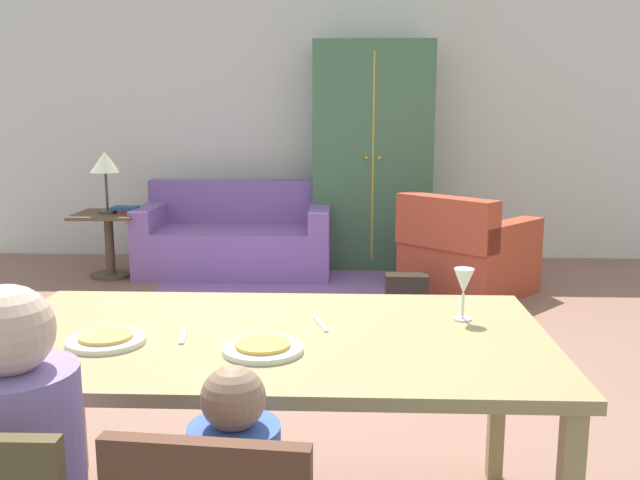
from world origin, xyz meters
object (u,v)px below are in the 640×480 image
(plate_near_man, at_px, (106,341))
(armchair, at_px, (466,255))
(book_upper, at_px, (125,208))
(side_table, at_px, (109,235))
(handbag, at_px, (407,291))
(dining_table, at_px, (270,352))
(table_lamp, at_px, (105,164))
(wine_glass, at_px, (464,283))
(plate_near_child, at_px, (263,349))
(book_lower, at_px, (132,211))
(armoire, at_px, (372,156))
(couch, at_px, (237,239))

(plate_near_man, bearing_deg, armchair, 63.75)
(armchair, height_order, book_upper, armchair)
(side_table, xyz_separation_m, handbag, (2.58, -0.90, -0.25))
(dining_table, relative_size, handbag, 5.79)
(armchair, bearing_deg, table_lamp, 171.91)
(dining_table, height_order, plate_near_man, plate_near_man)
(wine_glass, xyz_separation_m, table_lamp, (-2.54, 3.65, 0.12))
(plate_near_child, xyz_separation_m, wine_glass, (0.67, 0.36, 0.12))
(dining_table, height_order, book_lower, dining_table)
(armchair, bearing_deg, armoire, 125.04)
(couch, relative_size, handbag, 5.40)
(dining_table, relative_size, plate_near_child, 7.41)
(couch, bearing_deg, dining_table, -79.42)
(handbag, bearing_deg, armoire, 98.44)
(table_lamp, xyz_separation_m, book_upper, (0.15, 0.02, -0.39))
(book_lower, distance_m, handbag, 2.58)
(armchair, bearing_deg, couch, 160.65)
(couch, height_order, book_upper, couch)
(plate_near_man, bearing_deg, wine_glass, 14.30)
(dining_table, distance_m, plate_near_man, 0.53)
(book_upper, bearing_deg, plate_near_man, -73.07)
(plate_near_child, bearing_deg, armchair, 71.11)
(armchair, relative_size, handbag, 3.78)
(dining_table, bearing_deg, plate_near_man, -166.75)
(dining_table, relative_size, side_table, 3.20)
(table_lamp, xyz_separation_m, book_lower, (0.21, 0.02, -0.41))
(book_lower, xyz_separation_m, book_upper, (-0.06, 0.00, 0.03))
(table_lamp, xyz_separation_m, handbag, (2.58, -0.90, -0.88))
(wine_glass, xyz_separation_m, armoire, (-0.18, 4.26, 0.16))
(dining_table, distance_m, book_upper, 4.22)
(dining_table, relative_size, wine_glass, 9.96)
(plate_near_man, height_order, armoire, armoire)
(wine_glass, distance_m, handbag, 2.86)
(plate_near_child, relative_size, armchair, 0.21)
(wine_glass, bearing_deg, plate_near_man, -165.70)
(armchair, distance_m, book_upper, 2.99)
(book_upper, bearing_deg, armoire, 15.10)
(plate_near_child, relative_size, book_upper, 1.14)
(plate_near_child, xyz_separation_m, table_lamp, (-1.87, 4.01, 0.24))
(handbag, bearing_deg, plate_near_man, -111.77)
(wine_glass, bearing_deg, armchair, 80.19)
(plate_near_child, distance_m, wine_glass, 0.77)
(dining_table, height_order, handbag, dining_table)
(book_upper, bearing_deg, side_table, -173.19)
(wine_glass, relative_size, handbag, 0.58)
(dining_table, distance_m, handbag, 3.07)
(handbag, bearing_deg, armchair, 41.90)
(table_lamp, bearing_deg, dining_table, -64.00)
(side_table, relative_size, book_upper, 2.64)
(dining_table, xyz_separation_m, handbag, (0.71, 2.93, -0.56))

